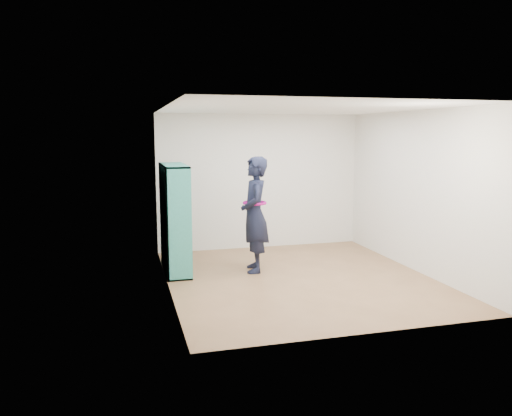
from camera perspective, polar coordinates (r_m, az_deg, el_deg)
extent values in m
plane|color=brown|center=(7.87, 4.94, -8.00)|extent=(4.50, 4.50, 0.00)
plane|color=white|center=(7.55, 5.20, 11.28)|extent=(4.50, 4.50, 0.00)
cube|color=white|center=(7.16, -10.13, 0.91)|extent=(0.02, 4.50, 2.60)
cube|color=white|center=(8.50, 17.84, 1.81)|extent=(0.02, 4.50, 2.60)
cube|color=white|center=(9.73, 0.49, 3.02)|extent=(4.00, 0.02, 2.60)
cube|color=white|center=(5.56, 13.08, -1.34)|extent=(4.00, 0.02, 2.60)
cube|color=teal|center=(7.58, -8.77, -1.93)|extent=(0.38, 0.03, 1.74)
cube|color=teal|center=(8.84, -9.70, -0.47)|extent=(0.38, 0.03, 1.74)
cube|color=teal|center=(8.39, -9.13, -6.92)|extent=(0.38, 1.31, 0.03)
cube|color=teal|center=(8.11, -9.41, 4.84)|extent=(0.38, 1.31, 0.03)
cube|color=teal|center=(8.19, -10.50, -1.19)|extent=(0.03, 1.31, 1.74)
cube|color=teal|center=(8.00, -9.11, -1.38)|extent=(0.35, 0.03, 1.69)
cube|color=teal|center=(8.41, -9.42, -0.91)|extent=(0.35, 0.03, 1.69)
cube|color=teal|center=(8.29, -9.20, -4.02)|extent=(0.35, 1.25, 0.03)
cube|color=teal|center=(8.21, -9.27, -1.14)|extent=(0.35, 1.25, 0.03)
cube|color=teal|center=(8.15, -9.34, 1.78)|extent=(0.35, 1.25, 0.03)
cube|color=beige|center=(7.97, -8.65, -7.30)|extent=(0.24, 0.15, 0.06)
cube|color=black|center=(7.79, -8.61, -3.61)|extent=(0.20, 0.17, 0.29)
cube|color=maroon|center=(7.71, -8.68, -0.56)|extent=(0.20, 0.17, 0.29)
cube|color=silver|center=(7.73, -8.86, 1.76)|extent=(0.24, 0.15, 0.06)
cube|color=navy|center=(8.30, -8.88, -6.04)|extent=(0.20, 0.17, 0.24)
cube|color=brown|center=(8.20, -8.95, -3.22)|extent=(0.20, 0.17, 0.23)
cube|color=#BFB28C|center=(8.20, -9.12, -0.84)|extent=(0.24, 0.15, 0.06)
cube|color=#26594C|center=(8.07, -9.09, 2.79)|extent=(0.20, 0.17, 0.27)
cube|color=beige|center=(8.70, -9.18, -5.41)|extent=(0.20, 0.17, 0.23)
cube|color=black|center=(8.68, -9.35, -3.05)|extent=(0.24, 0.15, 0.09)
cube|color=maroon|center=(8.54, -9.32, 0.22)|extent=(0.20, 0.17, 0.26)
cube|color=silver|center=(8.49, -9.39, 3.02)|extent=(0.20, 0.17, 0.26)
imported|color=black|center=(8.05, -0.16, -0.76)|extent=(0.55, 0.74, 1.87)
torus|color=#A20C72|center=(8.02, -0.16, 0.59)|extent=(0.44, 0.44, 0.04)
cube|color=silver|center=(8.10, -1.15, 0.19)|extent=(0.03, 0.12, 0.15)
cube|color=black|center=(8.10, -1.15, 0.19)|extent=(0.03, 0.11, 0.14)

